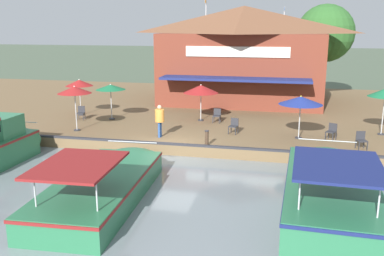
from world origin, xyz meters
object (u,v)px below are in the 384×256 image
cafe_chair_far_corner_seat (361,139)px  tree_upstream_bank (323,35)px  cafe_chair_back_row_seat (234,125)px  cafe_chair_mid_patio (81,112)px  patio_umbrella_mid_patio_left (79,83)px  motorboat_far_downstream (108,181)px  waterfront_restaurant (243,53)px  patio_umbrella_mid_patio_right (75,90)px  patio_umbrella_back_row (201,89)px  cafe_chair_beside_entrance (217,115)px  tree_downstream_bank (225,45)px  patio_umbrella_near_quay_edge (111,87)px  mooring_post (207,138)px  person_mid_patio (160,117)px  patio_umbrella_far_corner (301,100)px  motorboat_fourth_along (329,187)px  cafe_chair_facing_river (332,131)px

cafe_chair_far_corner_seat → tree_upstream_bank: size_ratio=0.11×
cafe_chair_back_row_seat → cafe_chair_mid_patio: (-1.47, -9.85, 0.00)m
patio_umbrella_mid_patio_left → motorboat_far_downstream: (11.07, 6.72, -2.14)m
waterfront_restaurant → tree_upstream_bank: waterfront_restaurant is taller
patio_umbrella_mid_patio_right → cafe_chair_back_row_seat: (-1.25, 8.74, -1.83)m
patio_umbrella_back_row → cafe_chair_far_corner_seat: bearing=63.2°
patio_umbrella_mid_patio_left → cafe_chair_beside_entrance: 9.29m
cafe_chair_beside_entrance → tree_upstream_bank: tree_upstream_bank is taller
waterfront_restaurant → patio_umbrella_back_row: 8.19m
tree_downstream_bank → patio_umbrella_near_quay_edge: bearing=-19.4°
cafe_chair_mid_patio → mooring_post: 9.78m
mooring_post → motorboat_far_downstream: bearing=-26.2°
waterfront_restaurant → cafe_chair_mid_patio: (9.19, -9.14, -3.20)m
tree_upstream_bank → waterfront_restaurant: bearing=-56.9°
cafe_chair_beside_entrance → cafe_chair_far_corner_seat: bearing=61.8°
patio_umbrella_near_quay_edge → patio_umbrella_mid_patio_right: bearing=-12.7°
person_mid_patio → cafe_chair_back_row_seat: bearing=113.2°
patio_umbrella_far_corner → cafe_chair_far_corner_seat: size_ratio=2.68×
patio_umbrella_back_row → tree_downstream_bank: (-13.46, -0.55, 2.03)m
patio_umbrella_near_quay_edge → cafe_chair_mid_patio: size_ratio=2.65×
patio_umbrella_near_quay_edge → cafe_chair_beside_entrance: patio_umbrella_near_quay_edge is taller
mooring_post → cafe_chair_beside_entrance: bearing=-176.0°
patio_umbrella_mid_patio_right → cafe_chair_far_corner_seat: 15.21m
patio_umbrella_mid_patio_left → motorboat_fourth_along: bearing=55.4°
waterfront_restaurant → tree_downstream_bank: (-5.63, -2.26, 0.34)m
patio_umbrella_mid_patio_left → cafe_chair_back_row_seat: 10.97m
waterfront_restaurant → patio_umbrella_mid_patio_left: 12.70m
patio_umbrella_back_row → patio_umbrella_far_corner: bearing=62.4°
motorboat_fourth_along → tree_downstream_bank: 25.26m
patio_umbrella_mid_patio_left → cafe_chair_far_corner_seat: 17.49m
person_mid_patio → patio_umbrella_back_row: bearing=163.5°
cafe_chair_beside_entrance → tree_upstream_bank: bearing=150.8°
patio_umbrella_back_row → patio_umbrella_mid_patio_right: bearing=-57.2°
patio_umbrella_mid_patio_right → motorboat_fourth_along: size_ratio=0.29×
cafe_chair_beside_entrance → motorboat_far_downstream: bearing=-12.5°
patio_umbrella_far_corner → patio_umbrella_near_quay_edge: 11.69m
motorboat_fourth_along → person_mid_patio: bearing=-126.1°
person_mid_patio → tree_upstream_bank: size_ratio=0.23×
cafe_chair_facing_river → person_mid_patio: (1.48, -8.86, 0.62)m
cafe_chair_facing_river → cafe_chair_back_row_seat: same height
patio_umbrella_far_corner → patio_umbrella_mid_patio_right: size_ratio=0.89×
cafe_chair_facing_river → cafe_chair_back_row_seat: (-0.12, -5.12, 0.00)m
patio_umbrella_near_quay_edge → cafe_chair_facing_river: (2.11, 13.13, -1.56)m
cafe_chair_far_corner_seat → motorboat_fourth_along: bearing=-18.0°
cafe_chair_far_corner_seat → patio_umbrella_back_row: bearing=-116.8°
patio_umbrella_mid_patio_right → tree_downstream_bank: (-17.53, 5.77, 1.71)m
cafe_chair_beside_entrance → motorboat_fourth_along: motorboat_fourth_along is taller
patio_umbrella_back_row → cafe_chair_facing_river: bearing=68.7°
patio_umbrella_far_corner → cafe_chair_mid_patio: (-1.71, -13.31, -1.55)m
mooring_post → cafe_chair_facing_river: bearing=112.8°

